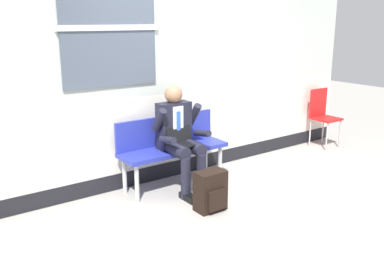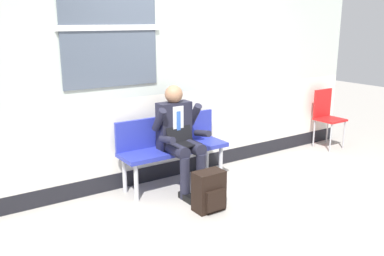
{
  "view_description": "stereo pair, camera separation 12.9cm",
  "coord_description": "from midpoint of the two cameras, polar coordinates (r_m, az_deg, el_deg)",
  "views": [
    {
      "loc": [
        -2.86,
        -3.78,
        1.97
      ],
      "look_at": [
        -0.12,
        0.05,
        0.75
      ],
      "focal_mm": 39.34,
      "sensor_mm": 36.0,
      "label": 1
    },
    {
      "loc": [
        -2.75,
        -3.86,
        1.97
      ],
      "look_at": [
        -0.12,
        0.05,
        0.75
      ],
      "focal_mm": 39.34,
      "sensor_mm": 36.0,
      "label": 2
    }
  ],
  "objects": [
    {
      "name": "ground_plane",
      "position": [
        5.13,
        2.15,
        -8.05
      ],
      "size": [
        18.0,
        18.0,
        0.0
      ],
      "primitive_type": "plane",
      "color": "#9E9991"
    },
    {
      "name": "folding_chair",
      "position": [
        6.94,
        18.25,
        1.95
      ],
      "size": [
        0.38,
        0.38,
        0.91
      ],
      "color": "red",
      "rests_on": "ground"
    },
    {
      "name": "station_wall",
      "position": [
        5.25,
        -1.68,
        8.29
      ],
      "size": [
        6.12,
        0.16,
        2.81
      ],
      "color": "beige",
      "rests_on": "ground"
    },
    {
      "name": "backpack",
      "position": [
        4.48,
        3.19,
        -8.59
      ],
      "size": [
        0.32,
        0.24,
        0.43
      ],
      "color": "black",
      "rests_on": "ground"
    },
    {
      "name": "bench_with_person",
      "position": [
        5.08,
        -2.08,
        -2.15
      ],
      "size": [
        1.34,
        0.42,
        0.84
      ],
      "color": "#28339E",
      "rests_on": "ground"
    },
    {
      "name": "person_seated",
      "position": [
        4.88,
        -0.91,
        -1.06
      ],
      "size": [
        0.57,
        0.7,
        1.23
      ],
      "color": "#1E1E2D",
      "rests_on": "ground"
    }
  ]
}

